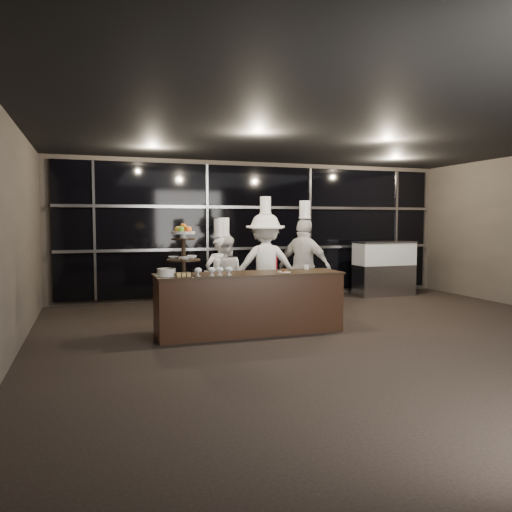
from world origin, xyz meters
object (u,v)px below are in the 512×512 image
object	(u,v)px
layer_cake	(166,272)
display_case	(384,265)
chef_b	(224,276)
chef_d	(304,267)
buffet_counter	(250,303)
chef_c	(265,265)
chef_a	(220,276)
display_stand	(183,246)

from	to	relation	value
layer_cake	display_case	bearing A→B (deg)	27.46
display_case	chef_b	distance (m)	4.48
display_case	chef_d	bearing A→B (deg)	-146.82
buffet_counter	chef_b	xyz separation A→B (m)	(-0.10, 1.16, 0.28)
display_case	chef_c	size ratio (longest dim) A/B	0.64
layer_cake	chef_a	bearing A→B (deg)	48.10
chef_b	chef_d	size ratio (longest dim) A/B	0.86
display_case	chef_b	xyz separation A→B (m)	(-4.19, -1.57, 0.06)
layer_cake	chef_d	size ratio (longest dim) A/B	0.15
display_stand	chef_c	distance (m)	2.02
chef_b	chef_c	distance (m)	0.76
chef_c	chef_d	xyz separation A→B (m)	(0.66, -0.20, -0.03)
display_stand	layer_cake	xyz separation A→B (m)	(-0.25, -0.05, -0.37)
display_case	chef_d	world-z (taller)	chef_d
display_stand	chef_b	xyz separation A→B (m)	(0.90, 1.16, -0.59)
buffet_counter	layer_cake	distance (m)	1.35
display_stand	chef_a	size ratio (longest dim) A/B	0.43
buffet_counter	chef_a	size ratio (longest dim) A/B	1.63
layer_cake	chef_b	xyz separation A→B (m)	(1.16, 1.21, -0.23)
layer_cake	chef_d	bearing A→B (deg)	20.45
chef_a	layer_cake	bearing A→B (deg)	-131.90
buffet_counter	display_case	distance (m)	4.93
chef_a	display_case	bearing A→B (deg)	20.25
layer_cake	chef_b	distance (m)	1.69
display_stand	layer_cake	world-z (taller)	display_stand
chef_a	display_stand	bearing A→B (deg)	-125.60
layer_cake	chef_b	bearing A→B (deg)	46.20
chef_d	display_stand	bearing A→B (deg)	-158.57
buffet_counter	chef_a	distance (m)	1.20
chef_c	chef_b	bearing A→B (deg)	175.70
chef_a	chef_b	distance (m)	0.08
chef_a	chef_c	world-z (taller)	chef_c
chef_d	buffet_counter	bearing A→B (deg)	-145.23
buffet_counter	chef_d	size ratio (longest dim) A/B	1.38
display_stand	display_case	xyz separation A→B (m)	(5.09, 2.73, -0.65)
buffet_counter	chef_d	world-z (taller)	chef_d
display_stand	display_case	size ratio (longest dim) A/B	0.55
display_case	chef_c	distance (m)	3.83
display_case	chef_b	size ratio (longest dim) A/B	0.77
chef_c	chef_d	size ratio (longest dim) A/B	1.03
chef_a	chef_c	distance (m)	0.83
chef_a	chef_c	size ratio (longest dim) A/B	0.82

